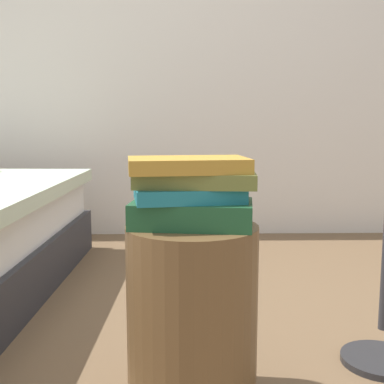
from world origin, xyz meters
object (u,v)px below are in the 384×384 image
(book_forest, at_px, (192,214))
(book_olive, at_px, (195,179))
(book_teal, at_px, (188,193))
(side_table, at_px, (192,318))
(book_ochre, at_px, (188,165))

(book_forest, height_order, book_olive, book_olive)
(book_teal, bearing_deg, side_table, -37.94)
(book_olive, bearing_deg, book_ochre, -171.59)
(book_teal, bearing_deg, book_forest, -60.01)
(book_forest, height_order, book_teal, book_teal)
(side_table, xyz_separation_m, book_ochre, (-0.01, -0.00, 0.39))
(book_teal, height_order, book_ochre, book_ochre)
(book_forest, bearing_deg, book_olive, 46.65)
(book_ochre, bearing_deg, side_table, -5.28)
(book_forest, xyz_separation_m, book_olive, (0.01, 0.01, 0.08))
(book_forest, bearing_deg, book_teal, 135.42)
(book_teal, bearing_deg, book_ochre, -102.38)
(book_forest, xyz_separation_m, book_ochre, (-0.01, 0.01, 0.12))
(side_table, bearing_deg, book_olive, 7.03)
(book_forest, height_order, book_ochre, book_ochre)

